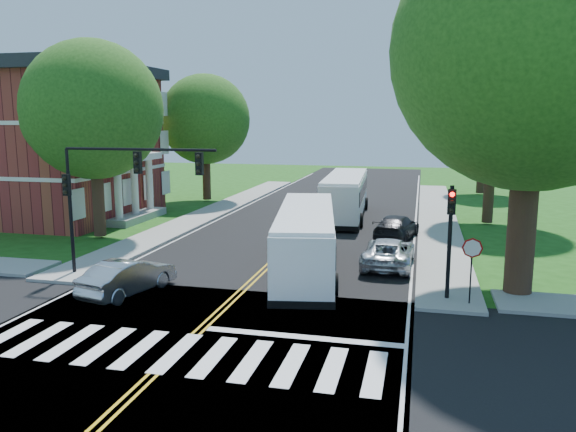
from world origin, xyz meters
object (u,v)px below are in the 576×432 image
(bus_lead, at_px, (306,239))
(bus_follow, at_px, (345,195))
(hatchback, at_px, (128,276))
(suv, at_px, (389,252))
(dark_sedan, at_px, (397,227))
(signal_ne, at_px, (450,227))
(signal_nw, at_px, (115,181))

(bus_lead, height_order, bus_follow, bus_follow)
(hatchback, distance_m, suv, 12.11)
(bus_lead, relative_size, bus_follow, 0.97)
(bus_lead, height_order, dark_sedan, bus_lead)
(bus_follow, bearing_deg, bus_lead, 87.58)
(bus_lead, relative_size, dark_sedan, 2.45)
(bus_follow, height_order, hatchback, bus_follow)
(hatchback, bearing_deg, signal_ne, -157.06)
(signal_ne, xyz_separation_m, dark_sedan, (-2.46, 11.56, -2.26))
(bus_lead, xyz_separation_m, bus_follow, (-0.19, 15.04, 0.06))
(bus_lead, xyz_separation_m, hatchback, (-6.35, -4.90, -0.85))
(signal_nw, xyz_separation_m, bus_lead, (7.85, 2.98, -2.80))
(signal_nw, relative_size, bus_follow, 0.59)
(bus_follow, bearing_deg, signal_ne, 106.42)
(bus_lead, distance_m, hatchback, 8.07)
(signal_ne, bearing_deg, bus_lead, 154.47)
(dark_sedan, bearing_deg, suv, 100.56)
(signal_ne, relative_size, bus_follow, 0.36)
(signal_nw, bearing_deg, bus_follow, 66.97)
(signal_nw, distance_m, bus_follow, 19.76)
(bus_follow, bearing_deg, suv, 103.24)
(suv, bearing_deg, signal_ne, 119.28)
(bus_lead, distance_m, bus_follow, 15.04)
(hatchback, xyz_separation_m, dark_sedan, (10.10, 13.49, -0.02))
(signal_ne, bearing_deg, signal_nw, -179.95)
(bus_lead, bearing_deg, hatchback, 27.74)
(signal_nw, height_order, bus_lead, signal_nw)
(suv, bearing_deg, hatchback, 35.80)
(bus_follow, relative_size, dark_sedan, 2.52)
(signal_ne, bearing_deg, dark_sedan, 102.00)
(bus_lead, bearing_deg, dark_sedan, -123.49)
(signal_ne, height_order, bus_lead, signal_ne)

